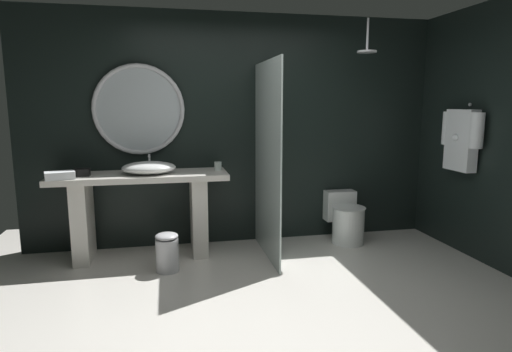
# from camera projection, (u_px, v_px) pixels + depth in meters

# --- Properties ---
(ground_plane) EXTENTS (5.76, 5.76, 0.00)m
(ground_plane) POSITION_uv_depth(u_px,v_px,m) (281.00, 313.00, 3.36)
(ground_plane) COLOR silver
(back_wall_panel) EXTENTS (4.80, 0.10, 2.60)m
(back_wall_panel) POSITION_uv_depth(u_px,v_px,m) (239.00, 130.00, 4.97)
(back_wall_panel) COLOR black
(back_wall_panel) RESTS_ON ground_plane
(side_wall_right) EXTENTS (0.10, 2.47, 2.60)m
(side_wall_right) POSITION_uv_depth(u_px,v_px,m) (488.00, 134.00, 4.35)
(side_wall_right) COLOR black
(side_wall_right) RESTS_ON ground_plane
(vanity_counter) EXTENTS (1.79, 0.58, 0.89)m
(vanity_counter) POSITION_uv_depth(u_px,v_px,m) (142.00, 205.00, 4.53)
(vanity_counter) COLOR silver
(vanity_counter) RESTS_ON ground_plane
(vessel_sink) EXTENTS (0.55, 0.45, 0.18)m
(vessel_sink) POSITION_uv_depth(u_px,v_px,m) (149.00, 168.00, 4.45)
(vessel_sink) COLOR white
(vessel_sink) RESTS_ON vanity_counter
(tumbler_cup) EXTENTS (0.08, 0.08, 0.09)m
(tumbler_cup) POSITION_uv_depth(u_px,v_px,m) (218.00, 166.00, 4.68)
(tumbler_cup) COLOR silver
(tumbler_cup) RESTS_ON vanity_counter
(tissue_box) EXTENTS (0.15, 0.11, 0.08)m
(tissue_box) POSITION_uv_depth(u_px,v_px,m) (82.00, 172.00, 4.31)
(tissue_box) COLOR black
(tissue_box) RESTS_ON vanity_counter
(round_wall_mirror) EXTENTS (0.97, 0.05, 0.97)m
(round_wall_mirror) POSITION_uv_depth(u_px,v_px,m) (139.00, 110.00, 4.62)
(round_wall_mirror) COLOR silver
(shower_glass_panel) EXTENTS (0.02, 1.12, 2.03)m
(shower_glass_panel) POSITION_uv_depth(u_px,v_px,m) (267.00, 161.00, 4.47)
(shower_glass_panel) COLOR silver
(shower_glass_panel) RESTS_ON ground_plane
(rain_shower_head) EXTENTS (0.21, 0.21, 0.36)m
(rain_shower_head) POSITION_uv_depth(u_px,v_px,m) (367.00, 48.00, 4.60)
(rain_shower_head) COLOR silver
(hanging_bathrobe) EXTENTS (0.20, 0.58, 0.71)m
(hanging_bathrobe) POSITION_uv_depth(u_px,v_px,m) (461.00, 137.00, 4.53)
(hanging_bathrobe) COLOR silver
(toilet) EXTENTS (0.38, 0.57, 0.57)m
(toilet) POSITION_uv_depth(u_px,v_px,m) (346.00, 219.00, 5.06)
(toilet) COLOR white
(toilet) RESTS_ON ground_plane
(waste_bin) EXTENTS (0.22, 0.22, 0.38)m
(waste_bin) POSITION_uv_depth(u_px,v_px,m) (167.00, 252.00, 4.16)
(waste_bin) COLOR silver
(waste_bin) RESTS_ON ground_plane
(folded_hand_towel) EXTENTS (0.30, 0.24, 0.07)m
(folded_hand_towel) POSITION_uv_depth(u_px,v_px,m) (60.00, 175.00, 4.14)
(folded_hand_towel) COLOR white
(folded_hand_towel) RESTS_ON vanity_counter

